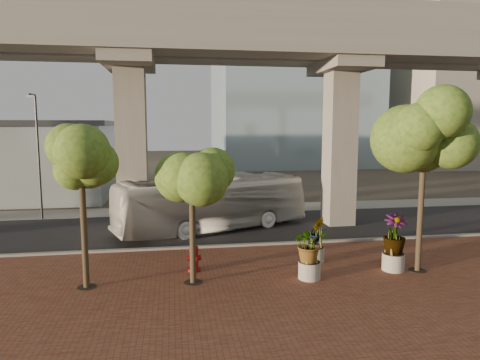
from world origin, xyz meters
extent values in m
plane|color=#363127|center=(0.00, 0.00, 0.00)|extent=(160.00, 160.00, 0.00)
cube|color=brown|center=(0.00, -8.00, 0.03)|extent=(70.00, 13.00, 0.06)
cube|color=black|center=(0.00, 2.00, 0.02)|extent=(90.00, 8.00, 0.04)
cube|color=gray|center=(0.00, -2.00, 0.08)|extent=(70.00, 0.25, 0.16)
cube|color=gray|center=(0.00, 7.50, 0.03)|extent=(90.00, 3.00, 0.06)
cube|color=gray|center=(0.00, 0.40, 10.50)|extent=(72.00, 2.40, 1.80)
cube|color=gray|center=(0.00, 3.60, 10.50)|extent=(72.00, 2.40, 1.80)
cube|color=gray|center=(0.00, -0.70, 11.90)|extent=(72.00, 0.12, 1.00)
cube|color=gray|center=(0.00, 4.70, 11.90)|extent=(72.00, 0.12, 1.00)
cube|color=gray|center=(38.00, 36.00, 12.00)|extent=(18.00, 16.00, 24.00)
imported|color=silver|center=(-1.60, 1.58, 1.55)|extent=(11.34, 6.43, 3.11)
cylinder|color=maroon|center=(-3.04, -5.27, 0.12)|extent=(0.52, 0.52, 0.12)
cylinder|color=maroon|center=(-3.04, -5.27, 0.53)|extent=(0.35, 0.35, 0.83)
sphere|color=maroon|center=(-3.04, -5.27, 0.95)|extent=(0.40, 0.40, 0.40)
cylinder|color=maroon|center=(-3.04, -5.27, 1.14)|extent=(0.12, 0.12, 0.14)
cylinder|color=maroon|center=(-3.04, -5.27, 0.61)|extent=(0.58, 0.23, 0.23)
cylinder|color=#A8A198|center=(1.31, -6.85, 0.39)|extent=(0.85, 0.85, 0.66)
imported|color=#305416|center=(1.31, -6.85, 1.44)|extent=(1.90, 1.90, 1.42)
cylinder|color=#A9A198|center=(5.00, -6.45, 0.41)|extent=(0.89, 0.89, 0.69)
imported|color=#305416|center=(5.00, -6.45, 1.57)|extent=(2.18, 2.18, 1.64)
cylinder|color=gray|center=(2.21, -4.88, 0.37)|extent=(0.81, 0.81, 0.63)
imported|color=#305416|center=(2.21, -4.88, 1.36)|extent=(1.80, 1.80, 1.35)
cylinder|color=#423726|center=(-7.02, -6.41, 1.96)|extent=(0.22, 0.22, 3.80)
cylinder|color=black|center=(-7.02, -6.41, 0.07)|extent=(0.70, 0.70, 0.01)
cylinder|color=#423726|center=(-3.14, -6.55, 1.64)|extent=(0.22, 0.22, 3.16)
cylinder|color=black|center=(-3.14, -6.55, 0.07)|extent=(0.70, 0.70, 0.01)
cylinder|color=#423726|center=(5.97, -6.65, 2.07)|extent=(0.22, 0.22, 4.03)
cylinder|color=black|center=(5.97, -6.65, 0.07)|extent=(0.70, 0.70, 0.01)
cylinder|color=#29292D|center=(-12.05, 6.10, 3.89)|extent=(0.13, 0.13, 7.70)
cube|color=#29292D|center=(-12.05, 5.62, 7.74)|extent=(0.14, 0.96, 0.14)
cube|color=silver|center=(-12.05, 5.14, 7.64)|extent=(0.39, 0.19, 0.12)
cylinder|color=#292A2E|center=(7.50, 6.48, 3.58)|extent=(0.12, 0.12, 7.07)
cube|color=#292A2E|center=(7.50, 6.04, 7.11)|extent=(0.13, 0.88, 0.13)
cube|color=silver|center=(7.50, 5.60, 7.02)|extent=(0.35, 0.18, 0.11)
camera|label=1|loc=(-3.84, -22.12, 5.94)|focal=32.00mm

